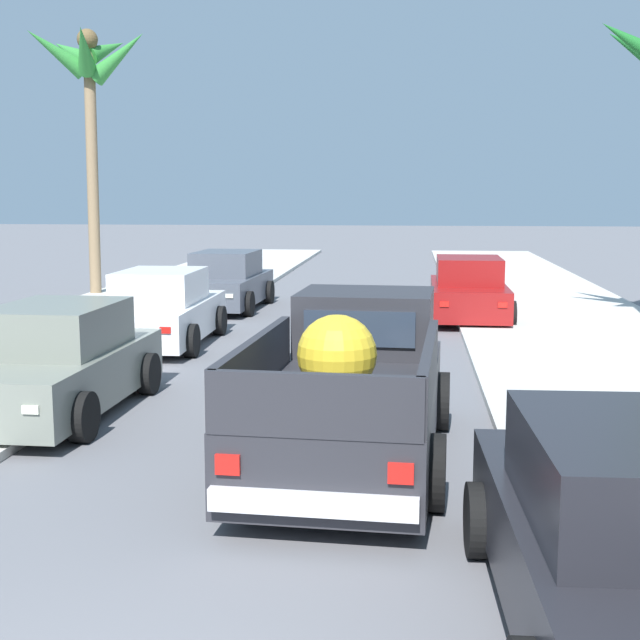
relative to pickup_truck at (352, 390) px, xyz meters
The scene contains 11 objects.
sidewalk_left 8.43m from the pickup_truck, 140.33° to the left, with size 4.91×60.00×0.12m, color beige.
sidewalk_right 6.87m from the pickup_truck, 51.72° to the left, with size 4.91×60.00×0.12m, color beige.
curb_left 7.65m from the pickup_truck, 135.24° to the left, with size 0.16×60.00×0.10m, color silver.
curb_right 6.27m from the pickup_truck, 59.38° to the left, with size 0.16×60.00×0.10m, color silver.
pickup_truck is the anchor object (origin of this frame).
car_left_near 4.57m from the pickup_truck, 61.09° to the right, with size 2.12×4.30×1.54m.
car_right_near 11.50m from the pickup_truck, 79.63° to the left, with size 2.06×4.27×1.54m.
car_left_mid 4.54m from the pickup_truck, 159.65° to the left, with size 2.06×4.28×1.54m.
car_right_mid 8.33m from the pickup_truck, 121.50° to the left, with size 2.07×4.28×1.54m.
car_left_far 13.38m from the pickup_truck, 108.44° to the left, with size 2.14×4.31×1.54m.
palm_tree_left_mid 18.26m from the pickup_truck, 120.08° to the left, with size 3.60×3.08×7.82m.
Camera 1 is at (1.76, -3.14, 3.07)m, focal length 48.32 mm.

